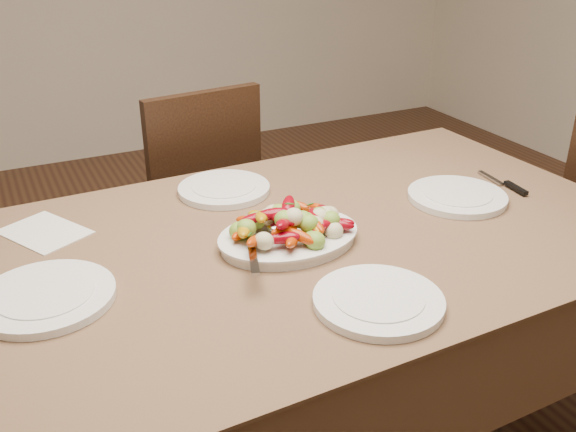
% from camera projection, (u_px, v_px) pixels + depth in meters
% --- Properties ---
extents(dining_table, '(1.87, 1.09, 0.76)m').
position_uv_depth(dining_table, '(288.00, 362.00, 1.74)').
color(dining_table, brown).
rests_on(dining_table, ground).
extents(chair_far, '(0.47, 0.47, 0.95)m').
position_uv_depth(chair_far, '(187.00, 203.00, 2.45)').
color(chair_far, black).
rests_on(chair_far, ground).
extents(serving_platter, '(0.35, 0.26, 0.02)m').
position_uv_depth(serving_platter, '(289.00, 239.00, 1.55)').
color(serving_platter, white).
rests_on(serving_platter, dining_table).
extents(roasted_vegetables, '(0.28, 0.20, 0.09)m').
position_uv_depth(roasted_vegetables, '(289.00, 218.00, 1.52)').
color(roasted_vegetables, '#73020C').
rests_on(roasted_vegetables, serving_platter).
extents(serving_spoon, '(0.28, 0.15, 0.03)m').
position_uv_depth(serving_spoon, '(271.00, 238.00, 1.48)').
color(serving_spoon, '#9EA0A8').
rests_on(serving_spoon, serving_platter).
extents(plate_left, '(0.28, 0.28, 0.02)m').
position_uv_depth(plate_left, '(46.00, 297.00, 1.32)').
color(plate_left, white).
rests_on(plate_left, dining_table).
extents(plate_right, '(0.27, 0.27, 0.02)m').
position_uv_depth(plate_right, '(457.00, 197.00, 1.78)').
color(plate_right, white).
rests_on(plate_right, dining_table).
extents(plate_far, '(0.26, 0.26, 0.02)m').
position_uv_depth(plate_far, '(224.00, 189.00, 1.83)').
color(plate_far, white).
rests_on(plate_far, dining_table).
extents(plate_near, '(0.27, 0.27, 0.02)m').
position_uv_depth(plate_near, '(378.00, 301.00, 1.31)').
color(plate_near, white).
rests_on(plate_near, dining_table).
extents(menu_card, '(0.23, 0.26, 0.00)m').
position_uv_depth(menu_card, '(44.00, 232.00, 1.61)').
color(menu_card, silver).
rests_on(menu_card, dining_table).
extents(table_knife, '(0.04, 0.20, 0.01)m').
position_uv_depth(table_knife, '(504.00, 184.00, 1.87)').
color(table_knife, '#9EA0A8').
rests_on(table_knife, dining_table).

